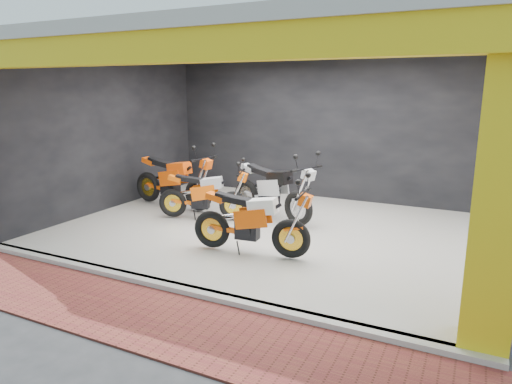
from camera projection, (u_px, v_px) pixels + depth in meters
ground at (220, 268)px, 7.26m from camera, size 80.00×80.00×0.00m
showroom_floor at (272, 231)px, 9.00m from camera, size 8.00×6.00×0.10m
showroom_ceiling at (273, 43)px, 8.21m from camera, size 8.40×6.40×0.20m
back_wall at (324, 131)px, 11.34m from camera, size 8.20×0.20×3.50m
left_wall at (109, 135)px, 10.39m from camera, size 0.20×6.20×3.50m
corner_column at (500, 194)px, 4.60m from camera, size 0.50×0.50×3.50m
header_beam_front at (175, 47)px, 5.66m from camera, size 8.40×0.30×0.40m
floor_kerb at (183, 290)px, 6.36m from camera, size 8.00×0.20×0.10m
paver_front at (147, 317)px, 5.68m from camera, size 9.00×1.40×0.03m
moto_hero at (291, 220)px, 7.22m from camera, size 2.23×1.01×1.32m
moto_row_a at (233, 192)px, 9.40m from camera, size 2.15×1.32×1.23m
moto_row_b at (299, 191)px, 8.95m from camera, size 2.52×1.65×1.44m
moto_row_c at (198, 180)px, 10.05m from camera, size 2.48×1.16×1.47m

